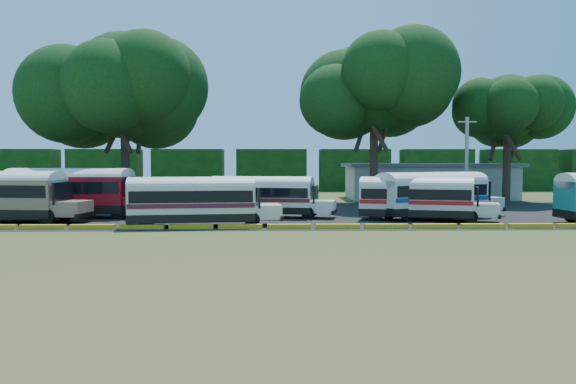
{
  "coord_description": "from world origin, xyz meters",
  "views": [
    {
      "loc": [
        0.75,
        -33.29,
        4.07
      ],
      "look_at": [
        1.53,
        6.0,
        2.01
      ],
      "focal_mm": 35.0,
      "sensor_mm": 36.0,
      "label": 1
    }
  ],
  "objects_px": {
    "bus_beige": "(2,193)",
    "bus_cream_west": "(195,198)",
    "tree_west": "(124,86)",
    "bus_white_red": "(419,196)",
    "bus_red": "(73,189)"
  },
  "relations": [
    {
      "from": "bus_red",
      "to": "bus_cream_west",
      "type": "bearing_deg",
      "value": -24.15
    },
    {
      "from": "bus_red",
      "to": "bus_cream_west",
      "type": "xyz_separation_m",
      "value": [
        9.95,
        -6.13,
        -0.31
      ]
    },
    {
      "from": "bus_red",
      "to": "tree_west",
      "type": "bearing_deg",
      "value": 90.55
    },
    {
      "from": "bus_beige",
      "to": "bus_cream_west",
      "type": "height_order",
      "value": "bus_beige"
    },
    {
      "from": "bus_white_red",
      "to": "tree_west",
      "type": "distance_m",
      "value": 28.66
    },
    {
      "from": "bus_beige",
      "to": "bus_white_red",
      "type": "height_order",
      "value": "bus_beige"
    },
    {
      "from": "bus_red",
      "to": "bus_white_red",
      "type": "relative_size",
      "value": 1.19
    },
    {
      "from": "bus_beige",
      "to": "tree_west",
      "type": "height_order",
      "value": "tree_west"
    },
    {
      "from": "bus_cream_west",
      "to": "tree_west",
      "type": "height_order",
      "value": "tree_west"
    },
    {
      "from": "bus_cream_west",
      "to": "bus_white_red",
      "type": "distance_m",
      "value": 15.43
    },
    {
      "from": "bus_cream_west",
      "to": "tree_west",
      "type": "relative_size",
      "value": 0.62
    },
    {
      "from": "bus_beige",
      "to": "tree_west",
      "type": "distance_m",
      "value": 16.79
    },
    {
      "from": "bus_white_red",
      "to": "bus_cream_west",
      "type": "bearing_deg",
      "value": -151.45
    },
    {
      "from": "bus_red",
      "to": "bus_beige",
      "type": "bearing_deg",
      "value": -129.75
    },
    {
      "from": "bus_beige",
      "to": "bus_white_red",
      "type": "relative_size",
      "value": 1.13
    }
  ]
}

